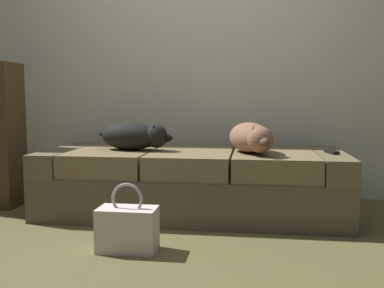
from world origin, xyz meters
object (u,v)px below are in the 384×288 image
at_px(couch, 193,182).
at_px(dog_dark, 134,136).
at_px(tv_remote, 332,152).
at_px(handbag, 128,228).
at_px(dog_tan, 251,138).

distance_m(couch, dog_dark, 0.54).
height_order(tv_remote, handbag, tv_remote).
xyz_separation_m(dog_dark, tv_remote, (1.38, -0.01, -0.09)).
bearing_deg(handbag, dog_dark, 102.38).
relative_size(dog_dark, handbag, 1.56).
height_order(couch, dog_tan, dog_tan).
bearing_deg(dog_dark, couch, 7.29).
bearing_deg(dog_dark, tv_remote, -0.28).
height_order(dog_dark, tv_remote, dog_dark).
height_order(dog_dark, dog_tan, dog_tan).
relative_size(couch, handbag, 5.65).
xyz_separation_m(couch, dog_tan, (0.42, -0.11, 0.34)).
xyz_separation_m(couch, tv_remote, (0.96, -0.06, 0.24)).
bearing_deg(couch, dog_dark, -172.71).
height_order(couch, handbag, couch).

